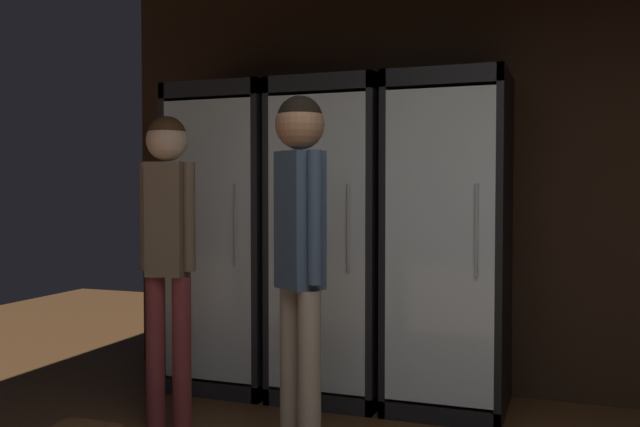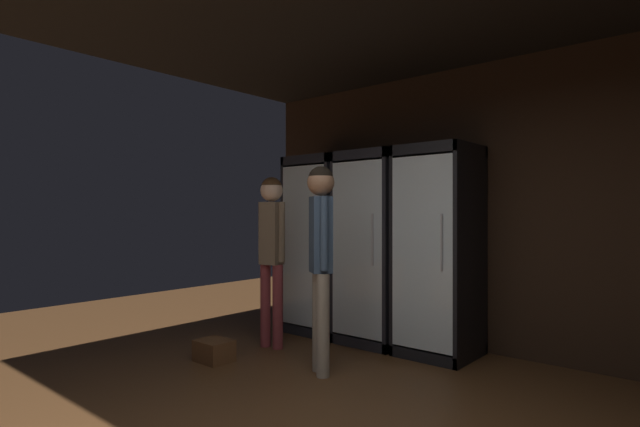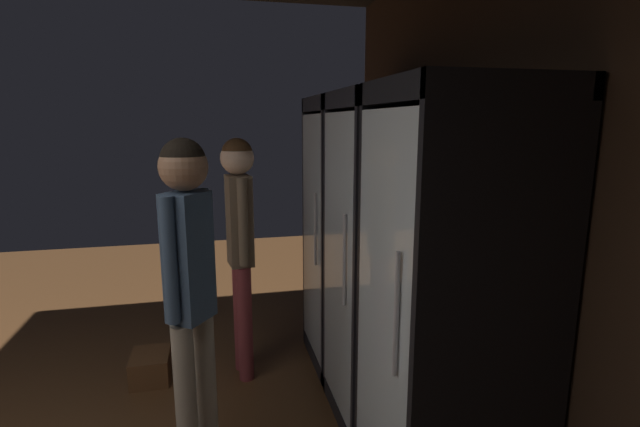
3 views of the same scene
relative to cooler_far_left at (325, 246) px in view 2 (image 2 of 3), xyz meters
name	(u,v)px [view 2 (image 2 of 3)]	position (x,y,z in m)	size (l,w,h in m)	color
wall_back	(519,207)	(2.06, 0.34, 0.43)	(6.00, 0.06, 2.80)	black
cooler_far_left	(325,246)	(0.00, 0.00, 0.00)	(0.68, 0.70, 1.98)	black
cooler_left	(378,249)	(0.72, 0.00, 0.00)	(0.68, 0.70, 1.98)	black
cooler_center	(441,252)	(1.44, 0.00, 0.00)	(0.68, 0.70, 1.98)	black
shopper_near	(272,239)	(0.05, -0.90, 0.11)	(0.32, 0.23, 1.71)	brown
shopper_far	(321,243)	(0.94, -1.19, 0.13)	(0.27, 0.25, 1.74)	gray
wine_crate_floor	(214,351)	(-0.02, -1.55, -0.87)	(0.31, 0.26, 0.19)	brown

